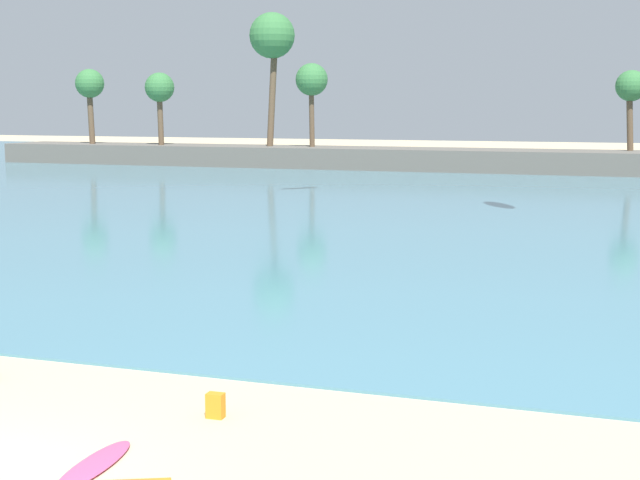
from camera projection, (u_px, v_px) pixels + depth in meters
sea at (506, 182)px, 65.57m from camera, size 220.00×99.64×0.06m
palm_headland at (500, 145)px, 75.00m from camera, size 94.37×6.34×13.23m
backpack_by_trailer at (216, 406)px, 16.21m from camera, size 0.30×0.27×0.44m
surfboard at (94, 465)px, 14.00m from camera, size 0.65×2.13×0.08m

